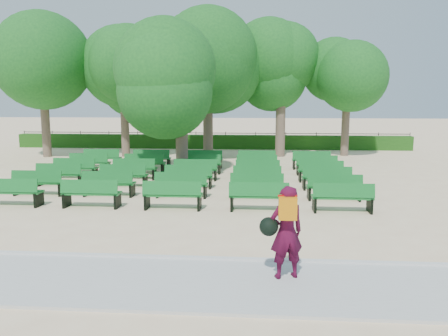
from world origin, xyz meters
name	(u,v)px	position (x,y,z in m)	size (l,w,h in m)	color
ground	(168,194)	(0.00, 0.00, 0.00)	(120.00, 120.00, 0.00)	beige
paving	(85,280)	(0.00, -7.40, 0.03)	(30.00, 2.20, 0.06)	beige
curb	(106,257)	(0.00, -6.25, 0.05)	(30.00, 0.12, 0.10)	silver
hedge	(210,142)	(0.00, 14.00, 0.45)	(26.00, 0.70, 0.90)	#1E5014
fence	(211,148)	(0.00, 14.40, 0.00)	(26.00, 0.10, 1.02)	black
tree_line	(203,156)	(0.00, 10.00, 0.00)	(21.80, 6.80, 7.04)	#1A631E
bench_array	(193,181)	(0.62, 1.90, 0.09)	(1.78, 0.63, 1.10)	#126A25
tree_among	(181,84)	(-0.03, 3.24, 3.89)	(4.21, 4.21, 5.81)	brown
person	(285,231)	(3.61, -7.07, 0.94)	(0.85, 0.58, 1.71)	#430922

